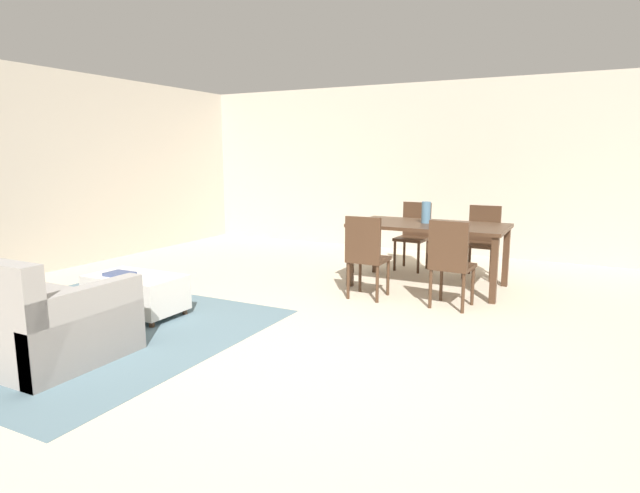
{
  "coord_description": "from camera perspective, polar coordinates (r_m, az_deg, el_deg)",
  "views": [
    {
      "loc": [
        2.03,
        -3.45,
        1.57
      ],
      "look_at": [
        -0.4,
        1.25,
        0.64
      ],
      "focal_mm": 29.58,
      "sensor_mm": 36.0,
      "label": 1
    }
  ],
  "objects": [
    {
      "name": "dining_chair_near_left",
      "position": [
        5.75,
        4.99,
        -0.65
      ],
      "size": [
        0.4,
        0.4,
        0.92
      ],
      "color": "#422B1C",
      "rests_on": "ground_plane"
    },
    {
      "name": "ottoman_table",
      "position": [
        5.53,
        -19.3,
        -4.69
      ],
      "size": [
        0.93,
        0.55,
        0.4
      ],
      "color": "silver",
      "rests_on": "ground_plane"
    },
    {
      "name": "wall_back",
      "position": [
        8.69,
        13.96,
        8.18
      ],
      "size": [
        9.0,
        0.12,
        2.7
      ],
      "primitive_type": "cube",
      "color": "#BCB2A0",
      "rests_on": "ground_plane"
    },
    {
      "name": "couch",
      "position": [
        5.03,
        -31.3,
        -6.4
      ],
      "size": [
        2.06,
        1.0,
        0.86
      ],
      "color": "gray",
      "rests_on": "ground_plane"
    },
    {
      "name": "book_on_ottoman",
      "position": [
        5.52,
        -20.85,
        -2.8
      ],
      "size": [
        0.26,
        0.2,
        0.03
      ],
      "primitive_type": "cube",
      "rotation": [
        0.0,
        0.0,
        0.02
      ],
      "color": "#3F4C72",
      "rests_on": "ottoman_table"
    },
    {
      "name": "dining_chair_near_right",
      "position": [
        5.52,
        13.93,
        -1.35
      ],
      "size": [
        0.43,
        0.43,
        0.92
      ],
      "color": "#422B1C",
      "rests_on": "ground_plane"
    },
    {
      "name": "dining_table",
      "position": [
        6.4,
        11.7,
        1.68
      ],
      "size": [
        1.79,
        0.97,
        0.76
      ],
      "color": "#422B1C",
      "rests_on": "ground_plane"
    },
    {
      "name": "ground_plane",
      "position": [
        4.3,
        -2.96,
        -11.53
      ],
      "size": [
        10.8,
        10.8,
        0.0
      ],
      "primitive_type": "plane",
      "color": "beige"
    },
    {
      "name": "dining_chair_far_left",
      "position": [
        7.39,
        10.13,
        1.59
      ],
      "size": [
        0.43,
        0.43,
        0.92
      ],
      "color": "#422B1C",
      "rests_on": "ground_plane"
    },
    {
      "name": "dining_chair_far_right",
      "position": [
        7.12,
        17.17,
        0.99
      ],
      "size": [
        0.41,
        0.41,
        0.92
      ],
      "color": "#422B1C",
      "rests_on": "ground_plane"
    },
    {
      "name": "vase_centerpiece",
      "position": [
        6.43,
        11.4,
        3.64
      ],
      "size": [
        0.11,
        0.11,
        0.26
      ],
      "primitive_type": "cylinder",
      "color": "slate",
      "rests_on": "dining_table"
    },
    {
      "name": "area_rug",
      "position": [
        5.34,
        -24.58,
        -8.09
      ],
      "size": [
        3.0,
        2.8,
        0.01
      ],
      "primitive_type": "cube",
      "color": "slate",
      "rests_on": "ground_plane"
    }
  ]
}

